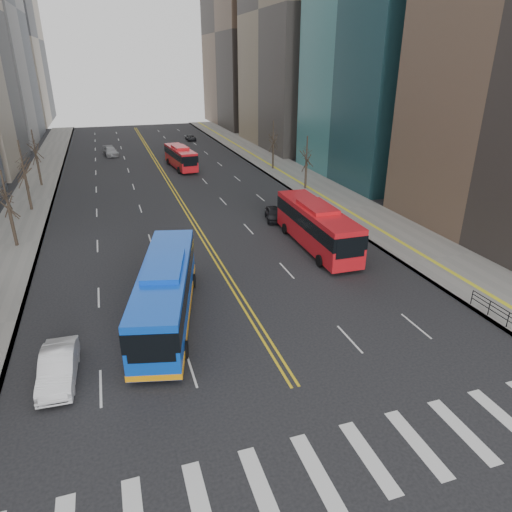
# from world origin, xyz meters

# --- Properties ---
(ground) EXTENTS (220.00, 220.00, 0.00)m
(ground) POSITION_xyz_m (0.00, 0.00, 0.00)
(ground) COLOR black
(sidewalk_right) EXTENTS (7.00, 130.00, 0.15)m
(sidewalk_right) POSITION_xyz_m (17.50, 45.00, 0.07)
(sidewalk_right) COLOR gray
(sidewalk_right) RESTS_ON ground
(sidewalk_left) EXTENTS (5.00, 130.00, 0.15)m
(sidewalk_left) POSITION_xyz_m (-16.50, 45.00, 0.07)
(sidewalk_left) COLOR gray
(sidewalk_left) RESTS_ON ground
(crosswalk) EXTENTS (26.70, 4.00, 0.01)m
(crosswalk) POSITION_xyz_m (0.00, 0.00, 0.01)
(crosswalk) COLOR silver
(crosswalk) RESTS_ON ground
(centerline) EXTENTS (0.55, 100.00, 0.01)m
(centerline) POSITION_xyz_m (0.00, 55.00, 0.01)
(centerline) COLOR gold
(centerline) RESTS_ON ground
(pedestrian_railing) EXTENTS (0.06, 6.06, 1.02)m
(pedestrian_railing) POSITION_xyz_m (14.30, 6.00, 0.82)
(pedestrian_railing) COLOR black
(pedestrian_railing) RESTS_ON sidewalk_right
(street_trees) EXTENTS (35.20, 47.20, 7.60)m
(street_trees) POSITION_xyz_m (-7.18, 34.55, 4.87)
(street_trees) COLOR #32281E
(street_trees) RESTS_ON ground
(blue_bus) EXTENTS (5.94, 13.61, 3.85)m
(blue_bus) POSITION_xyz_m (-5.12, 13.68, 2.02)
(blue_bus) COLOR blue
(blue_bus) RESTS_ON ground
(red_bus_near) EXTENTS (3.24, 12.29, 3.85)m
(red_bus_near) POSITION_xyz_m (8.91, 21.74, 2.14)
(red_bus_near) COLOR red
(red_bus_near) RESTS_ON ground
(red_bus_far) EXTENTS (3.41, 10.59, 3.32)m
(red_bus_far) POSITION_xyz_m (3.05, 56.98, 1.85)
(red_bus_far) COLOR red
(red_bus_far) RESTS_ON ground
(car_white) EXTENTS (1.87, 4.81, 1.56)m
(car_white) POSITION_xyz_m (-11.23, 9.32, 0.78)
(car_white) COLOR silver
(car_white) RESTS_ON ground
(car_dark_mid) EXTENTS (2.37, 4.11, 1.32)m
(car_dark_mid) POSITION_xyz_m (7.95, 29.81, 0.66)
(car_dark_mid) COLOR black
(car_dark_mid) RESTS_ON ground
(car_silver) EXTENTS (2.78, 5.29, 1.46)m
(car_silver) POSITION_xyz_m (-6.76, 70.56, 0.73)
(car_silver) COLOR gray
(car_silver) RESTS_ON ground
(car_dark_far) EXTENTS (1.79, 3.84, 1.06)m
(car_dark_far) POSITION_xyz_m (9.30, 82.21, 0.53)
(car_dark_far) COLOR black
(car_dark_far) RESTS_ON ground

